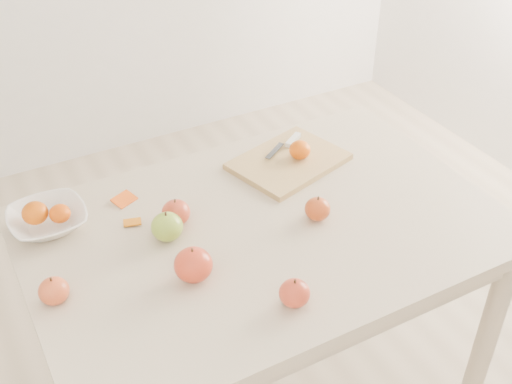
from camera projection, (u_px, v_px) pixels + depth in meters
name	position (u px, v px, depth m)	size (l,w,h in m)	color
table	(265.00, 253.00, 1.70)	(1.20, 0.80, 0.75)	#C8B697
cutting_board	(289.00, 161.00, 1.86)	(0.31, 0.23, 0.02)	tan
board_tangerine	(300.00, 150.00, 1.85)	(0.06, 0.06, 0.05)	#CE4C07
fruit_bowl	(48.00, 220.00, 1.62)	(0.19, 0.19, 0.05)	white
bowl_tangerine_near	(35.00, 213.00, 1.60)	(0.07, 0.07, 0.06)	#D56507
bowl_tangerine_far	(60.00, 214.00, 1.61)	(0.05, 0.05, 0.05)	#D65807
orange_peel_a	(124.00, 201.00, 1.72)	(0.06, 0.04, 0.00)	#EA5510
orange_peel_b	(132.00, 223.00, 1.64)	(0.04, 0.04, 0.00)	#CE6B0E
paring_knife	(290.00, 142.00, 1.92)	(0.16, 0.09, 0.01)	white
apple_green	(167.00, 227.00, 1.58)	(0.08, 0.08, 0.07)	#609A1D
apple_red_c	(294.00, 293.00, 1.40)	(0.07, 0.07, 0.06)	#A30B13
apple_red_b	(193.00, 265.00, 1.46)	(0.09, 0.09, 0.08)	#A3120E
apple_red_d	(54.00, 291.00, 1.40)	(0.07, 0.07, 0.06)	#A71412
apple_red_a	(176.00, 212.00, 1.63)	(0.07, 0.07, 0.07)	maroon
apple_red_e	(318.00, 209.00, 1.64)	(0.07, 0.07, 0.06)	maroon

